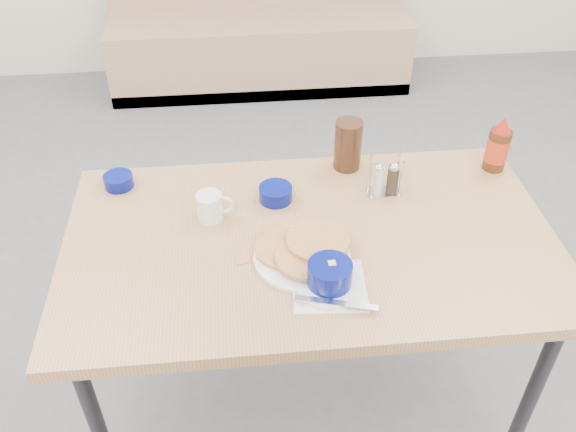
{
  "coord_description": "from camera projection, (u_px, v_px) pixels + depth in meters",
  "views": [
    {
      "loc": [
        -0.2,
        -1.04,
        1.9
      ],
      "look_at": [
        -0.06,
        0.28,
        0.82
      ],
      "focal_mm": 38.0,
      "sensor_mm": 36.0,
      "label": 1
    }
  ],
  "objects": [
    {
      "name": "syrup_bottle",
      "position": [
        498.0,
        147.0,
        1.95
      ],
      "size": [
        0.07,
        0.07,
        0.19
      ],
      "rotation": [
        0.0,
        0.0,
        -0.07
      ],
      "color": "#47230F",
      "rests_on": "dining_table"
    },
    {
      "name": "booth_bench",
      "position": [
        259.0,
        29.0,
        3.95
      ],
      "size": [
        1.9,
        0.56,
        1.22
      ],
      "color": "tan",
      "rests_on": "ground"
    },
    {
      "name": "condiment_caddy",
      "position": [
        385.0,
        181.0,
        1.87
      ],
      "size": [
        0.11,
        0.06,
        0.13
      ],
      "rotation": [
        0.0,
        0.0,
        0.02
      ],
      "color": "silver",
      "rests_on": "dining_table"
    },
    {
      "name": "amber_tumbler",
      "position": [
        348.0,
        145.0,
        1.96
      ],
      "size": [
        0.1,
        0.1,
        0.17
      ],
      "primitive_type": "cylinder",
      "rotation": [
        0.0,
        0.0,
        0.14
      ],
      "color": "#381F12",
      "rests_on": "dining_table"
    },
    {
      "name": "coffee_mug",
      "position": [
        211.0,
        206.0,
        1.77
      ],
      "size": [
        0.11,
        0.08,
        0.09
      ],
      "rotation": [
        0.0,
        0.0,
        0.07
      ],
      "color": "white",
      "rests_on": "dining_table"
    },
    {
      "name": "grits_setting",
      "position": [
        330.0,
        278.0,
        1.56
      ],
      "size": [
        0.21,
        0.21,
        0.08
      ],
      "rotation": [
        0.0,
        0.0,
        -0.07
      ],
      "color": "white",
      "rests_on": "dining_table"
    },
    {
      "name": "creamer_bowl",
      "position": [
        118.0,
        181.0,
        1.91
      ],
      "size": [
        0.09,
        0.09,
        0.04
      ],
      "rotation": [
        0.0,
        0.0,
        -0.08
      ],
      "color": "#040F6D",
      "rests_on": "dining_table"
    },
    {
      "name": "sugar_wrapper",
      "position": [
        242.0,
        260.0,
        1.66
      ],
      "size": [
        0.05,
        0.04,
        0.0
      ],
      "primitive_type": "cube",
      "rotation": [
        0.0,
        0.0,
        0.27
      ],
      "color": "#CF6C45",
      "rests_on": "dining_table"
    },
    {
      "name": "dining_table",
      "position": [
        310.0,
        253.0,
        1.77
      ],
      "size": [
        1.4,
        0.8,
        0.76
      ],
      "color": "tan",
      "rests_on": "ground"
    },
    {
      "name": "butter_bowl",
      "position": [
        276.0,
        194.0,
        1.86
      ],
      "size": [
        0.1,
        0.1,
        0.05
      ],
      "rotation": [
        0.0,
        0.0,
        -0.22
      ],
      "color": "#040F6D",
      "rests_on": "dining_table"
    },
    {
      "name": "pancake_plate",
      "position": [
        303.0,
        253.0,
        1.65
      ],
      "size": [
        0.27,
        0.27,
        0.05
      ],
      "rotation": [
        0.0,
        0.0,
        -0.12
      ],
      "color": "white",
      "rests_on": "dining_table"
    }
  ]
}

